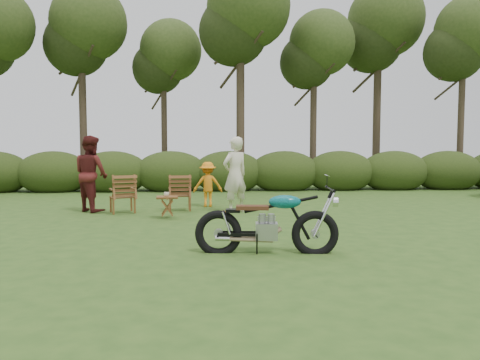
{
  "coord_description": "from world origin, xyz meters",
  "views": [
    {
      "loc": [
        -0.78,
        -7.4,
        1.57
      ],
      "look_at": [
        -0.12,
        1.68,
        0.9
      ],
      "focal_mm": 35.0,
      "sensor_mm": 36.0,
      "label": 1
    }
  ],
  "objects": [
    {
      "name": "lawn_chair_right",
      "position": [
        -1.42,
        3.93,
        0.0
      ],
      "size": [
        0.64,
        0.64,
        0.87
      ],
      "primitive_type": null,
      "rotation": [
        0.0,
        0.0,
        3.22
      ],
      "color": "brown",
      "rests_on": "ground"
    },
    {
      "name": "cup",
      "position": [
        -1.64,
        2.72,
        0.53
      ],
      "size": [
        0.12,
        0.12,
        0.09
      ],
      "primitive_type": "imported",
      "rotation": [
        0.0,
        0.0,
        0.0
      ],
      "color": "beige",
      "rests_on": "side_table"
    },
    {
      "name": "ground",
      "position": [
        0.0,
        0.0,
        0.0
      ],
      "size": [
        80.0,
        80.0,
        0.0
      ],
      "primitive_type": "plane",
      "color": "#2C4E1A",
      "rests_on": "ground"
    },
    {
      "name": "tree_line",
      "position": [
        0.5,
        9.74,
        3.81
      ],
      "size": [
        22.52,
        11.62,
        8.14
      ],
      "color": "#392B1F",
      "rests_on": "ground"
    },
    {
      "name": "child",
      "position": [
        -0.74,
        4.6,
        0.0
      ],
      "size": [
        0.77,
        0.47,
        1.15
      ],
      "primitive_type": "imported",
      "rotation": [
        0.0,
        0.0,
        3.2
      ],
      "color": "orange",
      "rests_on": "ground"
    },
    {
      "name": "side_table",
      "position": [
        -1.62,
        2.71,
        0.24
      ],
      "size": [
        0.5,
        0.43,
        0.48
      ],
      "primitive_type": null,
      "rotation": [
        0.0,
        0.0,
        0.1
      ],
      "color": "brown",
      "rests_on": "ground"
    },
    {
      "name": "adult_a",
      "position": [
        -0.1,
        3.51,
        0.0
      ],
      "size": [
        0.77,
        0.7,
        1.78
      ],
      "primitive_type": "imported",
      "rotation": [
        0.0,
        0.0,
        3.7
      ],
      "color": "beige",
      "rests_on": "ground"
    },
    {
      "name": "adult_b",
      "position": [
        -3.51,
        3.93,
        0.0
      ],
      "size": [
        1.11,
        1.11,
        1.81
      ],
      "primitive_type": "imported",
      "rotation": [
        0.0,
        0.0,
        2.37
      ],
      "color": "#531917",
      "rests_on": "ground"
    },
    {
      "name": "motorcycle",
      "position": [
        0.1,
        -0.69,
        0.0
      ],
      "size": [
        2.05,
        0.95,
        1.13
      ],
      "primitive_type": null,
      "rotation": [
        0.0,
        0.0,
        -0.1
      ],
      "color": "#0DA6AC",
      "rests_on": "ground"
    },
    {
      "name": "lawn_chair_left",
      "position": [
        -2.73,
        3.64,
        0.0
      ],
      "size": [
        0.78,
        0.78,
        0.89
      ],
      "primitive_type": null,
      "rotation": [
        0.0,
        0.0,
        3.48
      ],
      "color": "brown",
      "rests_on": "ground"
    }
  ]
}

